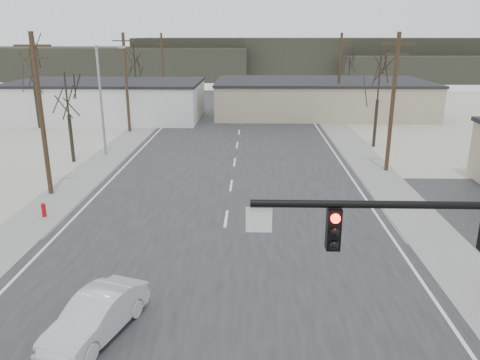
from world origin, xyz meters
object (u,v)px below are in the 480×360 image
Objects in this scene: sedan_crossing at (96,316)px; car_far_b at (231,94)px; fire_hydrant at (44,210)px; car_far_a at (302,112)px.

car_far_b is (1.66, 61.31, -0.04)m from sedan_crossing.
sedan_crossing is at bearing -71.27° from car_far_b.
fire_hydrant is 37.59m from car_far_a.
car_far_a is at bearing -41.05° from car_far_b.
car_far_b is at bearing 80.95° from fire_hydrant.
car_far_b reaches higher than fire_hydrant.
car_far_b is (-9.60, 17.56, -0.04)m from car_far_a.
car_far_b is (8.08, 50.73, 0.28)m from fire_hydrant.
sedan_crossing reaches higher than car_far_a.
sedan_crossing is 1.10× the size of car_far_b.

